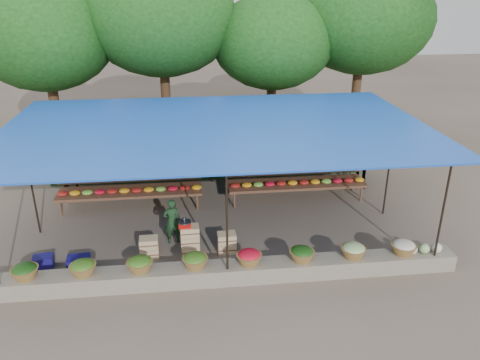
{
  "coord_description": "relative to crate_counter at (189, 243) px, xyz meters",
  "views": [
    {
      "loc": [
        -0.72,
        -11.56,
        6.24
      ],
      "look_at": [
        0.64,
        0.2,
        1.18
      ],
      "focal_mm": 35.0,
      "sensor_mm": 36.0,
      "label": 1
    }
  ],
  "objects": [
    {
      "name": "customer_right",
      "position": [
        5.6,
        3.49,
        0.51
      ],
      "size": [
        1.03,
        0.6,
        1.64
      ],
      "primitive_type": "imported",
      "rotation": [
        0.0,
        0.0,
        -0.22
      ],
      "color": "slate",
      "rests_on": "ground"
    },
    {
      "name": "fruit_table_left",
      "position": [
        -1.67,
        2.89,
        0.3
      ],
      "size": [
        4.21,
        0.95,
        0.93
      ],
      "color": "#4F301F",
      "rests_on": "ground"
    },
    {
      "name": "stone_curb",
      "position": [
        0.82,
        -1.21,
        -0.11
      ],
      "size": [
        10.6,
        0.55,
        0.4
      ],
      "primitive_type": "cube",
      "color": "#6B6755",
      "rests_on": "ground"
    },
    {
      "name": "blue_crate_front",
      "position": [
        -3.44,
        -0.15,
        -0.17
      ],
      "size": [
        0.49,
        0.38,
        0.27
      ],
      "primitive_type": "cube",
      "rotation": [
        0.0,
        0.0,
        0.12
      ],
      "color": "navy",
      "rests_on": "ground"
    },
    {
      "name": "fruit_table_right",
      "position": [
        3.33,
        2.89,
        0.3
      ],
      "size": [
        4.21,
        0.95,
        0.93
      ],
      "color": "#4F301F",
      "rests_on": "ground"
    },
    {
      "name": "produce_baskets",
      "position": [
        0.72,
        -1.21,
        0.25
      ],
      "size": [
        8.98,
        0.58,
        0.34
      ],
      "color": "brown",
      "rests_on": "stone_curb"
    },
    {
      "name": "vendor_seated",
      "position": [
        -0.41,
        0.6,
        0.3
      ],
      "size": [
        0.49,
        0.36,
        1.22
      ],
      "primitive_type": "imported",
      "rotation": [
        0.0,
        0.0,
        3.31
      ],
      "color": "#19381E",
      "rests_on": "ground"
    },
    {
      "name": "ground",
      "position": [
        0.82,
        1.54,
        -0.31
      ],
      "size": [
        60.0,
        60.0,
        0.0
      ],
      "primitive_type": "plane",
      "color": "brown",
      "rests_on": "ground"
    },
    {
      "name": "blue_crate_back",
      "position": [
        -2.58,
        -0.36,
        -0.15
      ],
      "size": [
        0.56,
        0.43,
        0.31
      ],
      "primitive_type": "cube",
      "rotation": [
        0.0,
        0.0,
        0.1
      ],
      "color": "navy",
      "rests_on": "ground"
    },
    {
      "name": "customer_left",
      "position": [
        -3.62,
        3.99,
        0.6
      ],
      "size": [
        1.01,
        0.87,
        1.82
      ],
      "primitive_type": "imported",
      "rotation": [
        0.0,
        0.0,
        -0.22
      ],
      "color": "slate",
      "rests_on": "ground"
    },
    {
      "name": "netting_backdrop",
      "position": [
        0.82,
        4.69,
        0.94
      ],
      "size": [
        10.6,
        0.06,
        2.5
      ],
      "primitive_type": "cube",
      "color": "#1E4518",
      "rests_on": "ground"
    },
    {
      "name": "customer_mid",
      "position": [
        1.93,
        3.91,
        0.55
      ],
      "size": [
        1.2,
        0.81,
        1.72
      ],
      "primitive_type": "imported",
      "rotation": [
        0.0,
        0.0,
        0.16
      ],
      "color": "slate",
      "rests_on": "ground"
    },
    {
      "name": "stall_canopy",
      "position": [
        0.82,
        1.59,
        2.37
      ],
      "size": [
        10.8,
        6.6,
        2.82
      ],
      "color": "black",
      "rests_on": "ground"
    },
    {
      "name": "tree_row",
      "position": [
        1.33,
        7.63,
        4.39
      ],
      "size": [
        16.51,
        5.5,
        7.12
      ],
      "color": "#392114",
      "rests_on": "ground"
    },
    {
      "name": "weighing_scale",
      "position": [
        -0.08,
        0.0,
        0.54
      ],
      "size": [
        0.31,
        0.31,
        0.33
      ],
      "color": "red",
      "rests_on": "crate_counter"
    },
    {
      "name": "crate_counter",
      "position": [
        0.0,
        0.0,
        0.0
      ],
      "size": [
        2.36,
        0.35,
        0.77
      ],
      "color": "tan",
      "rests_on": "ground"
    }
  ]
}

